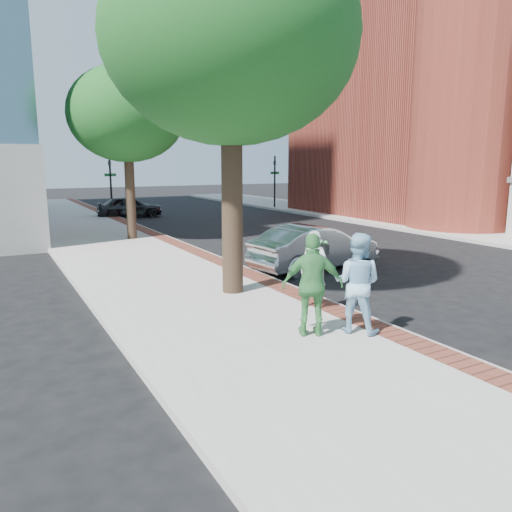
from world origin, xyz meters
TOP-DOWN VIEW (x-y plane):
  - ground at (0.00, 0.00)m, footprint 120.00×120.00m
  - sidewalk at (-1.50, 8.00)m, footprint 5.00×60.00m
  - brick_strip at (0.70, 8.00)m, footprint 0.60×60.00m
  - curb at (1.05, 8.00)m, footprint 0.10×60.00m
  - sidewalk_far at (14.50, 8.00)m, footprint 5.00×60.00m
  - church at (20.98, 13.13)m, footprint 19.00×16.00m
  - signal_near at (0.90, 22.00)m, footprint 0.70×0.15m
  - signal_far at (12.50, 22.00)m, footprint 0.70×0.15m
  - tree_near at (-0.60, 1.90)m, footprint 6.00×6.00m
  - tree_far at (-0.50, 12.00)m, footprint 4.80×4.80m
  - parking_meter at (0.77, -0.02)m, footprint 0.12×0.32m
  - person_gray at (0.34, -0.27)m, footprint 0.67×0.76m
  - person_officer at (0.16, -1.95)m, footprint 1.15×1.19m
  - person_green at (-0.70, -1.73)m, footprint 1.23×0.94m
  - sedan_silver at (3.11, 3.61)m, footprint 4.50×2.04m
  - bg_car at (1.88, 21.60)m, footprint 4.04×1.94m

SIDE VIEW (x-z plane):
  - ground at x=0.00m, z-range 0.00..0.00m
  - sidewalk at x=-1.50m, z-range 0.00..0.15m
  - curb at x=1.05m, z-range 0.00..0.15m
  - sidewalk_far at x=14.50m, z-range 0.00..0.15m
  - brick_strip at x=0.70m, z-range 0.15..0.16m
  - bg_car at x=1.88m, z-range 0.00..1.33m
  - sedan_silver at x=3.11m, z-range 0.00..1.43m
  - person_gray at x=0.34m, z-range 0.15..1.90m
  - person_officer at x=0.16m, z-range 0.15..2.08m
  - person_green at x=-0.70m, z-range 0.15..2.09m
  - parking_meter at x=0.77m, z-range 0.47..1.94m
  - signal_near at x=0.90m, z-range 0.35..4.15m
  - signal_far at x=12.50m, z-range 0.35..4.15m
  - tree_far at x=-0.50m, z-range 1.73..8.87m
  - tree_near at x=-0.60m, z-range 1.92..10.43m
  - church at x=20.98m, z-range -2.94..17.46m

